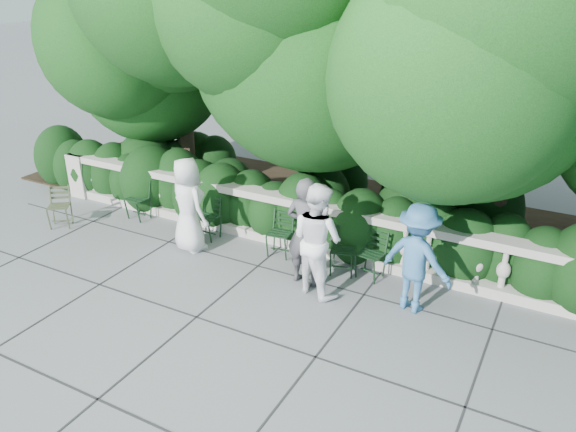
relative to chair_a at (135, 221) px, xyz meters
The scene contains 14 objects.
ground 3.97m from the chair_a, 18.19° to the right, with size 90.00×90.00×0.00m, color #595C62.
balustrade 3.84m from the chair_a, ahead, with size 12.00×0.44×1.00m.
shrub_hedge 4.16m from the chair_a, 25.07° to the left, with size 15.00×2.60×1.70m, color black, non-canonical shape.
tree_canopy 6.27m from the chair_a, 23.71° to the left, with size 15.04×6.52×6.78m.
chair_a is the anchor object (origin of this frame).
chair_b 1.83m from the chair_a, ahead, with size 0.44×0.48×0.84m, color black, non-canonical shape.
chair_c 4.71m from the chair_a, ahead, with size 0.44×0.48×0.84m, color black, non-canonical shape.
chair_d 3.43m from the chair_a, ahead, with size 0.44×0.48×0.84m, color black, non-canonical shape.
chair_e 5.12m from the chair_a, ahead, with size 0.44×0.48×0.84m, color black, non-canonical shape.
chair_weathered 1.45m from the chair_a, 135.03° to the right, with size 0.44×0.48×0.84m, color black, non-canonical shape.
person_businessman 2.07m from the chair_a, 13.61° to the right, with size 0.87×0.56×1.77m, color silver.
person_woman_grey 4.38m from the chair_a, ahead, with size 0.68×0.45×1.86m, color #414045.
person_casual_man 4.67m from the chair_a, ahead, with size 0.91×0.71×1.86m, color white.
person_older_blue 6.14m from the chair_a, ahead, with size 1.13×0.65×1.74m, color #336799.
Camera 1 is at (4.10, -6.61, 4.86)m, focal length 35.00 mm.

